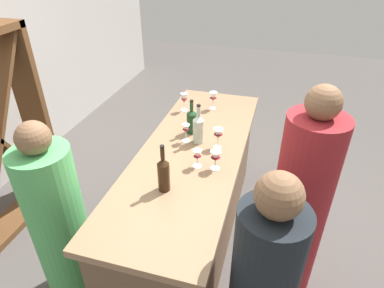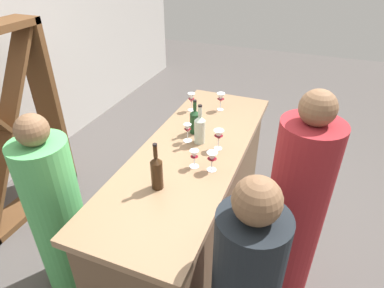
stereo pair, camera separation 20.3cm
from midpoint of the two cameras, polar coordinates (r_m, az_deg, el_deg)
name	(u,v)px [view 2 (the right image)]	position (r m, az deg, el deg)	size (l,w,h in m)	color
ground_plane	(192,235)	(3.07, 1.96, -15.53)	(12.00, 12.00, 0.00)	#4C4744
bar_counter	(192,196)	(2.75, 2.14, -9.01)	(2.18, 0.75, 0.92)	brown
wine_rack	(6,130)	(3.23, -27.93, 2.05)	(1.08, 0.28, 1.71)	brown
wine_bottle_leftmost_amber_brown	(157,172)	(2.05, -3.29, -4.85)	(0.08, 0.08, 0.33)	#331E0F
wine_bottle_second_left_clear_pale	(200,129)	(2.51, 3.67, 2.61)	(0.08, 0.08, 0.32)	#B7C6B2
wine_bottle_center_olive_green	(195,121)	(2.64, 2.68, 4.00)	(0.08, 0.08, 0.29)	#193D1E
wine_glass_near_left	(212,158)	(2.22, 6.10, -2.50)	(0.07, 0.07, 0.14)	white
wine_glass_near_center	(219,136)	(2.44, 7.00, 1.36)	(0.08, 0.08, 0.16)	white
wine_glass_near_right	(194,156)	(2.25, 2.98, -2.10)	(0.07, 0.07, 0.13)	white
wine_glass_far_left	(221,98)	(3.03, 6.91, 7.80)	(0.07, 0.07, 0.16)	white
wine_glass_far_center	(188,129)	(2.53, 1.52, 2.47)	(0.07, 0.07, 0.15)	white
wine_glass_far_right	(191,99)	(3.00, 1.83, 7.74)	(0.07, 0.07, 0.17)	white
person_left_guest	(293,218)	(2.28, 19.60, -12.06)	(0.40, 0.40, 1.63)	maroon
person_right_guest	(57,214)	(2.47, -20.11, -11.41)	(0.39, 0.39, 1.42)	#4CA559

